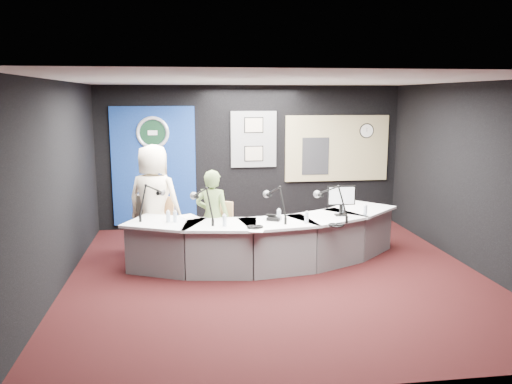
{
  "coord_description": "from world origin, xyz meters",
  "views": [
    {
      "loc": [
        -1.28,
        -7.06,
        2.58
      ],
      "look_at": [
        -0.2,
        0.8,
        1.1
      ],
      "focal_mm": 36.0,
      "sensor_mm": 36.0,
      "label": 1
    }
  ],
  "objects": [
    {
      "name": "paper_stack",
      "position": [
        -1.26,
        0.73,
        0.75
      ],
      "size": [
        0.36,
        0.4,
        0.0
      ],
      "primitive_type": "cube",
      "rotation": [
        0.0,
        0.0,
        0.47
      ],
      "color": "white",
      "rests_on": "broadcast_desk"
    },
    {
      "name": "wall_right",
      "position": [
        3.0,
        0.0,
        1.4
      ],
      "size": [
        0.02,
        6.0,
        2.8
      ],
      "primitive_type": "cube",
      "color": "black",
      "rests_on": "ground"
    },
    {
      "name": "equipment_rack",
      "position": [
        1.3,
        2.94,
        1.4
      ],
      "size": [
        0.55,
        0.02,
        0.75
      ],
      "primitive_type": "cube",
      "color": "black",
      "rests_on": "booth_window_frame"
    },
    {
      "name": "booth_window_frame",
      "position": [
        1.75,
        2.97,
        1.55
      ],
      "size": [
        2.12,
        0.06,
        1.32
      ],
      "primitive_type": "cube",
      "color": "#9D8F62",
      "rests_on": "wall_back"
    },
    {
      "name": "draped_jacket",
      "position": [
        -1.93,
        1.43,
        0.62
      ],
      "size": [
        0.5,
        0.3,
        0.7
      ],
      "primitive_type": "cube",
      "rotation": [
        0.0,
        0.0,
        -0.43
      ],
      "color": "#696259",
      "rests_on": "armchair_left"
    },
    {
      "name": "computer_monitor",
      "position": [
        1.1,
        0.5,
        1.07
      ],
      "size": [
        0.43,
        0.03,
        0.29
      ],
      "primitive_type": "cube",
      "rotation": [
        0.0,
        0.0,
        -0.02
      ],
      "color": "black",
      "rests_on": "broadcast_desk"
    },
    {
      "name": "notepad",
      "position": [
        -0.32,
        -0.2,
        0.75
      ],
      "size": [
        0.27,
        0.33,
        0.0
      ],
      "primitive_type": "cube",
      "rotation": [
        0.0,
        0.0,
        -0.29
      ],
      "color": "white",
      "rests_on": "broadcast_desk"
    },
    {
      "name": "water_bottles",
      "position": [
        -0.04,
        0.33,
        0.84
      ],
      "size": [
        3.11,
        0.56,
        0.18
      ],
      "primitive_type": null,
      "color": "silver",
      "rests_on": "broadcast_desk"
    },
    {
      "name": "wall_clock",
      "position": [
        2.35,
        2.94,
        1.9
      ],
      "size": [
        0.28,
        0.01,
        0.28
      ],
      "primitive_type": "cylinder",
      "rotation": [
        1.57,
        0.0,
        0.0
      ],
      "color": "white",
      "rests_on": "booth_window_frame"
    },
    {
      "name": "wall_left",
      "position": [
        -3.0,
        0.0,
        1.4
      ],
      "size": [
        0.02,
        6.0,
        2.8
      ],
      "primitive_type": "cube",
      "color": "black",
      "rests_on": "ground"
    },
    {
      "name": "desk_phone",
      "position": [
        0.01,
        0.32,
        0.78
      ],
      "size": [
        0.24,
        0.22,
        0.05
      ],
      "primitive_type": "cube",
      "rotation": [
        0.0,
        0.0,
        -0.47
      ],
      "color": "black",
      "rests_on": "broadcast_desk"
    },
    {
      "name": "person_man",
      "position": [
        -1.81,
        1.2,
        0.92
      ],
      "size": [
        1.05,
        0.87,
        1.84
      ],
      "primitive_type": "imported",
      "rotation": [
        0.0,
        0.0,
        2.78
      ],
      "color": "#FFECCB",
      "rests_on": "ground"
    },
    {
      "name": "ground",
      "position": [
        0.0,
        0.0,
        0.0
      ],
      "size": [
        6.0,
        6.0,
        0.0
      ],
      "primitive_type": "plane",
      "color": "black",
      "rests_on": "ground"
    },
    {
      "name": "boom_mic_b",
      "position": [
        -1.05,
        0.39,
        1.05
      ],
      "size": [
        0.38,
        0.68,
        0.6
      ],
      "primitive_type": null,
      "color": "black",
      "rests_on": "broadcast_desk"
    },
    {
      "name": "headphones_far",
      "position": [
        -0.34,
        -0.1,
        0.77
      ],
      "size": [
        0.21,
        0.21,
        0.04
      ],
      "primitive_type": "torus",
      "color": "black",
      "rests_on": "broadcast_desk"
    },
    {
      "name": "headphones_near",
      "position": [
        0.84,
        -0.13,
        0.77
      ],
      "size": [
        0.23,
        0.23,
        0.04
      ],
      "primitive_type": "torus",
      "color": "black",
      "rests_on": "broadcast_desk"
    },
    {
      "name": "agency_seal",
      "position": [
        -1.9,
        2.93,
        1.9
      ],
      "size": [
        0.63,
        0.07,
        0.63
      ],
      "primitive_type": "torus",
      "rotation": [
        1.57,
        0.0,
        0.0
      ],
      "color": "silver",
      "rests_on": "backdrop_panel"
    },
    {
      "name": "booth_glow",
      "position": [
        1.75,
        2.96,
        1.55
      ],
      "size": [
        2.0,
        0.02,
        1.2
      ],
      "primitive_type": "cube",
      "color": "beige",
      "rests_on": "booth_window_frame"
    },
    {
      "name": "broadcast_desk",
      "position": [
        -0.05,
        0.55,
        0.38
      ],
      "size": [
        4.5,
        1.9,
        0.75
      ],
      "primitive_type": null,
      "color": "silver",
      "rests_on": "ground"
    },
    {
      "name": "person_woman",
      "position": [
        -0.9,
        0.69,
        0.74
      ],
      "size": [
        0.63,
        0.53,
        1.48
      ],
      "primitive_type": "imported",
      "rotation": [
        0.0,
        0.0,
        2.77
      ],
      "color": "olive",
      "rests_on": "ground"
    },
    {
      "name": "wall_back",
      "position": [
        0.0,
        3.0,
        1.4
      ],
      "size": [
        6.0,
        0.02,
        2.8
      ],
      "primitive_type": "cube",
      "color": "black",
      "rests_on": "ground"
    },
    {
      "name": "armchair_right",
      "position": [
        -0.9,
        0.69,
        0.43
      ],
      "size": [
        0.67,
        0.67,
        0.86
      ],
      "primitive_type": null,
      "rotation": [
        0.0,
        0.0,
        -0.56
      ],
      "color": "tan",
      "rests_on": "ground"
    },
    {
      "name": "seal_center",
      "position": [
        -1.9,
        2.94,
        1.9
      ],
      "size": [
        0.48,
        0.01,
        0.48
      ],
      "primitive_type": "cylinder",
      "rotation": [
        1.57,
        0.0,
        0.0
      ],
      "color": "black",
      "rests_on": "backdrop_panel"
    },
    {
      "name": "framed_photo_upper",
      "position": [
        0.05,
        2.94,
        2.03
      ],
      "size": [
        0.34,
        0.02,
        0.27
      ],
      "primitive_type": "cube",
      "color": "gray",
      "rests_on": "pinboard"
    },
    {
      "name": "boom_mic_a",
      "position": [
        -1.82,
        0.78,
        1.05
      ],
      "size": [
        0.42,
        0.66,
        0.6
      ],
      "primitive_type": null,
      "color": "black",
      "rests_on": "broadcast_desk"
    },
    {
      "name": "boom_mic_d",
      "position": [
        0.88,
        0.28,
        1.05
      ],
      "size": [
        0.43,
        0.65,
        0.6
      ],
      "primitive_type": null,
      "color": "black",
      "rests_on": "broadcast_desk"
    },
    {
      "name": "pinboard",
      "position": [
        0.05,
        2.97,
        1.75
      ],
      "size": [
        0.9,
        0.04,
        1.1
      ],
      "primitive_type": "cube",
      "color": "slate",
      "rests_on": "wall_back"
    },
    {
      "name": "ceiling",
      "position": [
        0.0,
        0.0,
        2.8
      ],
      "size": [
        6.0,
        6.0,
        0.02
      ],
      "primitive_type": "cube",
      "color": "silver",
      "rests_on": "ground"
    },
    {
      "name": "armchair_left",
      "position": [
        -1.81,
        1.2,
        0.52
      ],
      "size": [
        0.78,
        0.78,
        1.04
      ],
      "primitive_type": null,
      "rotation": [
        0.0,
        0.0,
        -0.43
      ],
      "color": "tan",
      "rests_on": "ground"
    },
    {
      "name": "boom_mic_c",
      "position": [
        0.04,
        0.36,
        1.05
      ],
      "size": [
        0.31,
        0.71,
        0.6
      ],
      "primitive_type": null,
      "color": "black",
      "rests_on": "broadcast_desk"
    },
    {
      "name": "wall_front",
      "position": [
        0.0,
        -3.0,
        1.4
      ],
      "size": [
        6.0,
        0.02,
        2.8
      ],
      "primitive_type": "cube",
      "color": "black",
      "rests_on": "ground"
    },
    {
      "name": "backdrop_panel",
      "position": [
        -1.9,
        2.97,
        1.25
      ],
      "size": [
        1.6,
        0.05,
        2.3
      ],
      "primitive_type": "cube",
      "color": "navy",
      "rests_on": "wall_back"
    },
    {
      "name": "framed_photo_lower",
      "position": [
        0.05,
        2.94,
        1.47
      ],
      "size": [
        0.34,
        0.02,
        0.27
      ],
      "primitive_type": "cube",
      "color": "gray",
      "rests_on": "pinboard"
    }
  ]
}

